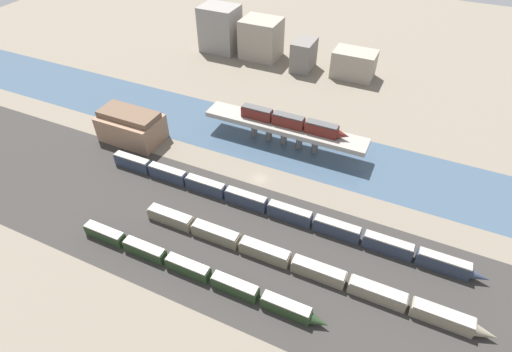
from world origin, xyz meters
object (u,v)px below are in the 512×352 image
train_yard_mid (298,264)px  train_yard_near (193,270)px  train_yard_far (271,208)px  train_on_bridge (292,122)px  warehouse_building (131,126)px

train_yard_mid → train_yard_near: bearing=-151.6°
train_yard_mid → train_yard_far: size_ratio=0.80×
train_yard_mid → train_yard_far: bearing=132.1°
train_yard_mid → train_on_bridge: bearing=113.0°
train_yard_near → train_yard_mid: bearing=28.4°
train_yard_mid → warehouse_building: (-68.06, 26.50, 3.23)m
train_yard_near → warehouse_building: 60.29m
train_yard_far → warehouse_building: bearing=167.3°
train_on_bridge → train_yard_near: bearing=-92.5°
train_on_bridge → train_yard_near: 57.07m
train_yard_far → warehouse_building: 56.83m
train_yard_far → train_yard_mid: bearing=-47.9°
train_on_bridge → train_yard_far: 32.29m
train_on_bridge → warehouse_building: 52.56m
train_yard_far → warehouse_building: size_ratio=5.31×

